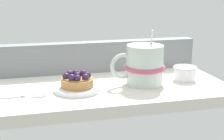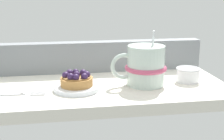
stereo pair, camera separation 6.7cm
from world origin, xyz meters
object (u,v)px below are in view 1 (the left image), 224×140
(dessert_plate, at_px, (77,89))
(sugar_bowl, at_px, (185,73))
(raspberry_tart, at_px, (77,80))
(dessert_fork, at_px, (8,97))
(coffee_mug, at_px, (144,65))

(dessert_plate, relative_size, sugar_bowl, 1.77)
(raspberry_tart, relative_size, sugar_bowl, 1.22)
(dessert_plate, relative_size, dessert_fork, 0.64)
(raspberry_tart, bearing_deg, coffee_mug, 4.99)
(dessert_plate, distance_m, sugar_bowl, 0.30)
(dessert_fork, height_order, sugar_bowl, sugar_bowl)
(raspberry_tart, relative_size, coffee_mug, 0.54)
(raspberry_tart, distance_m, dessert_fork, 0.17)
(raspberry_tart, xyz_separation_m, coffee_mug, (0.18, 0.02, 0.02))
(dessert_plate, bearing_deg, coffee_mug, 5.01)
(coffee_mug, height_order, dessert_fork, coffee_mug)
(raspberry_tart, height_order, sugar_bowl, raspberry_tart)
(dessert_plate, height_order, coffee_mug, coffee_mug)
(dessert_plate, relative_size, raspberry_tart, 1.45)
(coffee_mug, relative_size, dessert_fork, 0.82)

